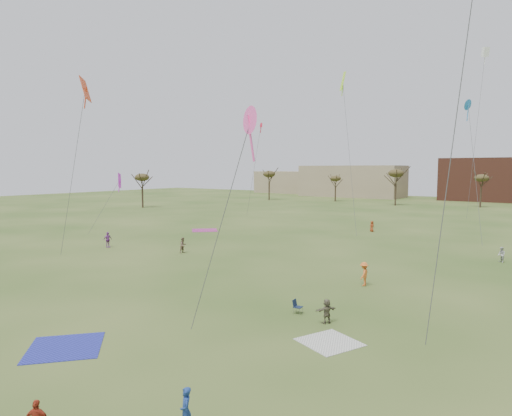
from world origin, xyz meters
The scene contains 17 objects.
ground centered at (0.00, 0.00, 0.00)m, with size 260.00×260.00×0.00m, color #2A4917.
flyer_near_right centered at (12.89, -10.25, 0.82)m, with size 0.59×0.39×1.63m, color navy.
spectator_fore_b centered at (-10.57, 13.31, 0.84)m, with size 0.81×0.63×1.67m, color #7A614E.
spectator_fore_c centered at (11.91, 2.43, 0.73)m, with size 1.35×0.43×1.46m, color #655F48.
flyer_mid_b centered at (10.46, 11.76, 0.92)m, with size 1.19×0.69×1.85m, color orange.
spectator_mid_d centered at (-20.02, 10.66, 0.90)m, with size 1.05×0.44×1.80m, color purple.
spectator_mid_e centered at (18.03, 27.65, 0.75)m, with size 0.73×0.57×1.50m, color #BABABA.
flyer_far_b centered at (0.05, 40.74, 0.78)m, with size 0.76×0.49×1.55m, color #9A3B1A.
blanket_blue centered at (2.67, -8.51, 0.00)m, with size 3.51×3.51×0.03m, color #232A9A.
blanket_cream centered at (13.33, -0.10, 0.00)m, with size 2.73×2.73×0.03m, color beige.
blanket_plum centered at (-20.52, 27.78, 0.00)m, with size 3.65×3.65×0.03m, color #A0317B.
camp_chair_center centered at (9.63, 2.98, 0.26)m, with size 0.59×0.55×0.87m.
kites_aloft centered at (7.02, 37.03, 20.61)m, with size 60.80×63.54×27.12m.
tree_line centered at (-2.85, 79.12, 7.09)m, with size 117.44×49.32×8.91m.
building_tan centered at (-35.00, 115.00, 5.00)m, with size 32.00×14.00×10.00m, color #937F60.
building_brick centered at (5.00, 120.00, 6.00)m, with size 26.00×16.00×12.00m, color brown.
building_tan_west centered at (-65.00, 122.00, 4.00)m, with size 20.00×12.00×8.00m, color #937F60.
Camera 1 is at (23.26, -20.69, 9.07)m, focal length 31.22 mm.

